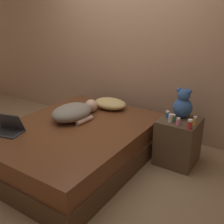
# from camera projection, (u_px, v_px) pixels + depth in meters

# --- Properties ---
(ground_plane) EXTENTS (12.00, 12.00, 0.00)m
(ground_plane) POSITION_uv_depth(u_px,v_px,m) (76.00, 159.00, 3.32)
(ground_plane) COLOR #937551
(wall_back) EXTENTS (8.00, 0.06, 2.60)m
(wall_back) POSITION_uv_depth(u_px,v_px,m) (129.00, 44.00, 3.87)
(wall_back) COLOR tan
(wall_back) RESTS_ON ground_plane
(bed) EXTENTS (1.58, 2.03, 0.46)m
(bed) POSITION_uv_depth(u_px,v_px,m) (75.00, 143.00, 3.24)
(bed) COLOR #4C331E
(bed) RESTS_ON ground_plane
(nightstand) EXTENTS (0.45, 0.48, 0.56)m
(nightstand) POSITION_uv_depth(u_px,v_px,m) (178.00, 141.00, 3.17)
(nightstand) COLOR brown
(nightstand) RESTS_ON ground_plane
(pillow) EXTENTS (0.49, 0.35, 0.14)m
(pillow) POSITION_uv_depth(u_px,v_px,m) (110.00, 104.00, 3.72)
(pillow) COLOR tan
(pillow) RESTS_ON bed
(person_lying) EXTENTS (0.46, 0.75, 0.20)m
(person_lying) POSITION_uv_depth(u_px,v_px,m) (74.00, 112.00, 3.34)
(person_lying) COLOR gray
(person_lying) RESTS_ON bed
(laptop) EXTENTS (0.40, 0.31, 0.22)m
(laptop) POSITION_uv_depth(u_px,v_px,m) (8.00, 128.00, 2.98)
(laptop) COLOR #333338
(laptop) RESTS_ON bed
(teddy_bear) EXTENTS (0.23, 0.23, 0.36)m
(teddy_bear) POSITION_uv_depth(u_px,v_px,m) (183.00, 105.00, 3.10)
(teddy_bear) COLOR #335693
(teddy_bear) RESTS_ON nightstand
(bottle_green) EXTENTS (0.05, 0.05, 0.08)m
(bottle_green) POSITION_uv_depth(u_px,v_px,m) (173.00, 118.00, 3.03)
(bottle_green) COLOR #3D8E4C
(bottle_green) RESTS_ON nightstand
(bottle_clear) EXTENTS (0.05, 0.05, 0.10)m
(bottle_clear) POSITION_uv_depth(u_px,v_px,m) (171.00, 118.00, 2.99)
(bottle_clear) COLOR silver
(bottle_clear) RESTS_ON nightstand
(bottle_pink) EXTENTS (0.04, 0.04, 0.09)m
(bottle_pink) POSITION_uv_depth(u_px,v_px,m) (178.00, 122.00, 2.91)
(bottle_pink) COLOR pink
(bottle_pink) RESTS_ON nightstand
(bottle_amber) EXTENTS (0.04, 0.04, 0.10)m
(bottle_amber) POSITION_uv_depth(u_px,v_px,m) (195.00, 121.00, 2.91)
(bottle_amber) COLOR gold
(bottle_amber) RESTS_ON nightstand
(bottle_blue) EXTENTS (0.05, 0.05, 0.08)m
(bottle_blue) POSITION_uv_depth(u_px,v_px,m) (167.00, 114.00, 3.13)
(bottle_blue) COLOR #3866B2
(bottle_blue) RESTS_ON nightstand
(bottle_red) EXTENTS (0.06, 0.06, 0.11)m
(bottle_red) POSITION_uv_depth(u_px,v_px,m) (190.00, 124.00, 2.82)
(bottle_red) COLOR #B72D2D
(bottle_red) RESTS_ON nightstand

